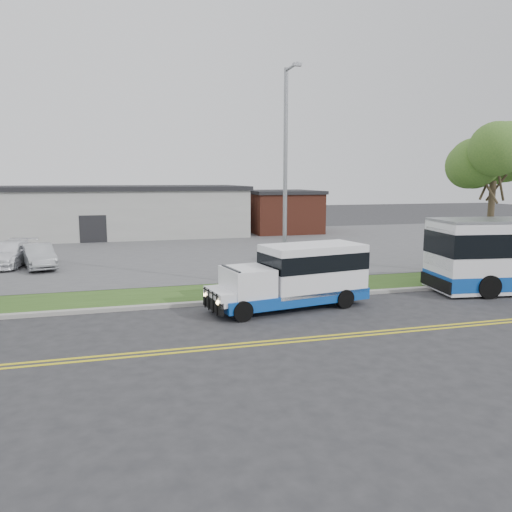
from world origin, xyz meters
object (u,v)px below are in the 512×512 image
object	(u,v)px
tree_east	(495,153)
shuttle_bus	(299,274)
streetlight_near	(286,173)
parked_car_a	(39,256)
parked_car_b	(9,254)

from	to	relation	value
tree_east	shuttle_bus	xyz separation A→B (m)	(-11.40, -3.13, -4.91)
streetlight_near	shuttle_bus	distance (m)	4.88
parked_car_a	parked_car_b	xyz separation A→B (m)	(-1.69, 1.21, 0.02)
parked_car_a	parked_car_b	world-z (taller)	parked_car_b
parked_car_a	parked_car_b	distance (m)	2.08
tree_east	streetlight_near	xyz separation A→B (m)	(-11.00, -0.27, -0.97)
streetlight_near	parked_car_b	xyz separation A→B (m)	(-13.09, 9.67, -4.44)
tree_east	parked_car_b	bearing A→B (deg)	158.69
streetlight_near	parked_car_b	bearing A→B (deg)	143.56
streetlight_near	parked_car_a	distance (m)	14.88
tree_east	parked_car_a	bearing A→B (deg)	159.93
tree_east	parked_car_b	world-z (taller)	tree_east
tree_east	parked_car_b	distance (m)	26.42
tree_east	streetlight_near	bearing A→B (deg)	-178.58
shuttle_bus	streetlight_near	bearing A→B (deg)	72.25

